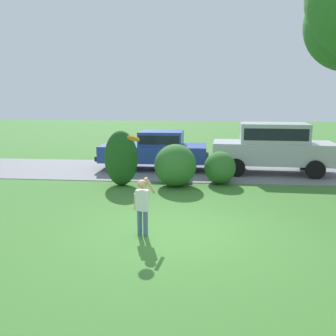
{
  "coord_description": "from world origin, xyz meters",
  "views": [
    {
      "loc": [
        0.69,
        -8.04,
        2.9
      ],
      "look_at": [
        -0.33,
        1.78,
        1.1
      ],
      "focal_mm": 41.86,
      "sensor_mm": 36.0,
      "label": 1
    }
  ],
  "objects_px": {
    "frisbee": "(133,138)",
    "child_thrower": "(142,203)",
    "parked_sedan": "(156,149)",
    "parked_suv": "(273,145)"
  },
  "relations": [
    {
      "from": "parked_sedan",
      "to": "frisbee",
      "type": "distance_m",
      "value": 7.07
    },
    {
      "from": "child_thrower",
      "to": "parked_sedan",
      "type": "bearing_deg",
      "value": 95.52
    },
    {
      "from": "parked_suv",
      "to": "child_thrower",
      "type": "xyz_separation_m",
      "value": [
        -3.8,
        -7.33,
        -0.36
      ]
    },
    {
      "from": "frisbee",
      "to": "child_thrower",
      "type": "bearing_deg",
      "value": -66.1
    },
    {
      "from": "child_thrower",
      "to": "frisbee",
      "type": "distance_m",
      "value": 1.48
    },
    {
      "from": "parked_suv",
      "to": "frisbee",
      "type": "bearing_deg",
      "value": -121.72
    },
    {
      "from": "parked_sedan",
      "to": "parked_suv",
      "type": "distance_m",
      "value": 4.56
    },
    {
      "from": "parked_sedan",
      "to": "child_thrower",
      "type": "bearing_deg",
      "value": -84.48
    },
    {
      "from": "parked_sedan",
      "to": "frisbee",
      "type": "relative_size",
      "value": 14.55
    },
    {
      "from": "parked_sedan",
      "to": "parked_suv",
      "type": "bearing_deg",
      "value": -4.05
    }
  ]
}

